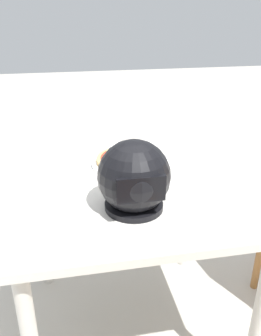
% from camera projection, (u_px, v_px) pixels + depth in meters
% --- Properties ---
extents(ground_plane, '(14.00, 14.00, 0.00)m').
position_uv_depth(ground_plane, '(130.00, 326.00, 1.66)').
color(ground_plane, '#B2ADA3').
extents(dining_table, '(0.88, 0.88, 0.76)m').
position_uv_depth(dining_table, '(130.00, 206.00, 1.38)').
color(dining_table, beige).
rests_on(dining_table, ground).
extents(pizza_plate, '(0.33, 0.33, 0.01)m').
position_uv_depth(pizza_plate, '(131.00, 163.00, 1.49)').
color(pizza_plate, white).
rests_on(pizza_plate, dining_table).
extents(pizza, '(0.29, 0.29, 0.06)m').
position_uv_depth(pizza, '(131.00, 159.00, 1.48)').
color(pizza, tan).
rests_on(pizza, pizza_plate).
extents(motorcycle_helmet, '(0.24, 0.24, 0.24)m').
position_uv_depth(motorcycle_helmet, '(134.00, 178.00, 1.12)').
color(motorcycle_helmet, black).
rests_on(motorcycle_helmet, dining_table).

